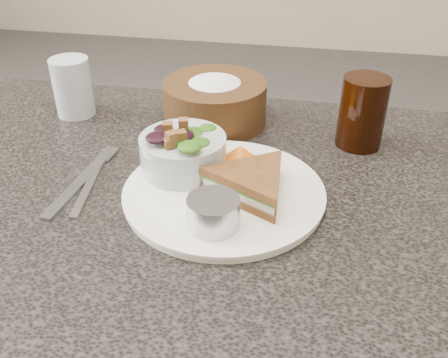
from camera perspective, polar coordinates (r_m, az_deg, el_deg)
dining_table at (r=0.99m, az=-3.37°, el=-19.54°), size 1.00×0.70×0.75m
dinner_plate at (r=0.71m, az=0.00°, el=-1.63°), size 0.28×0.28×0.01m
sandwich at (r=0.68m, az=3.21°, el=-0.51°), size 0.20×0.20×0.04m
salad_bowl at (r=0.74m, az=-4.72°, el=3.64°), size 0.17×0.17×0.07m
dressing_ramekin at (r=0.63m, az=-1.22°, el=-3.87°), size 0.08×0.08×0.04m
orange_wedge at (r=0.76m, az=1.84°, el=2.79°), size 0.09×0.09×0.03m
fork at (r=0.77m, az=-16.24°, el=-0.50°), size 0.03×0.18×0.00m
knife at (r=0.77m, az=-14.91°, el=-0.14°), size 0.04×0.19×0.00m
bread_basket at (r=0.90m, az=-1.06°, el=9.55°), size 0.24×0.24×0.10m
cola_glass at (r=0.84m, az=15.59°, el=7.72°), size 0.10×0.10×0.13m
water_glass at (r=0.97m, az=-16.91°, el=10.02°), size 0.08×0.08×0.11m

